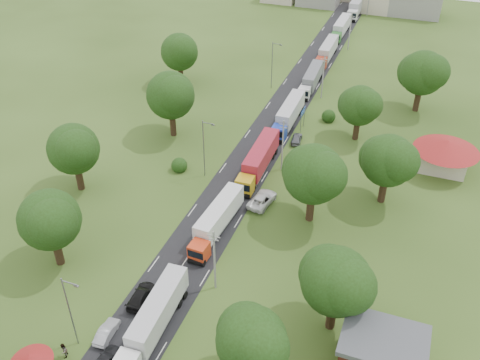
% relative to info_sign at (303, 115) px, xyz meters
% --- Properties ---
extents(ground, '(260.00, 260.00, 0.00)m').
position_rel_info_sign_xyz_m(ground, '(-5.20, -35.00, -3.00)').
color(ground, '#2E4416').
rests_on(ground, ground).
extents(road, '(8.00, 200.00, 0.04)m').
position_rel_info_sign_xyz_m(road, '(-5.20, -15.00, -3.00)').
color(road, black).
rests_on(road, ground).
extents(info_sign, '(0.12, 3.10, 4.10)m').
position_rel_info_sign_xyz_m(info_sign, '(0.00, 0.00, 0.00)').
color(info_sign, slate).
rests_on(info_sign, ground).
extents(pole_1, '(1.60, 0.24, 9.00)m').
position_rel_info_sign_xyz_m(pole_1, '(0.30, -42.00, 1.68)').
color(pole_1, gray).
rests_on(pole_1, ground).
extents(pole_2, '(1.60, 0.24, 9.00)m').
position_rel_info_sign_xyz_m(pole_2, '(0.30, -14.00, 1.68)').
color(pole_2, gray).
rests_on(pole_2, ground).
extents(pole_3, '(1.60, 0.24, 9.00)m').
position_rel_info_sign_xyz_m(pole_3, '(0.30, 14.00, 1.68)').
color(pole_3, gray).
rests_on(pole_3, ground).
extents(pole_4, '(1.60, 0.24, 9.00)m').
position_rel_info_sign_xyz_m(pole_4, '(0.30, 42.00, 1.68)').
color(pole_4, gray).
rests_on(pole_4, ground).
extents(lamp_0, '(2.03, 0.22, 10.00)m').
position_rel_info_sign_xyz_m(lamp_0, '(-10.55, -55.00, 2.55)').
color(lamp_0, slate).
rests_on(lamp_0, ground).
extents(lamp_1, '(2.03, 0.22, 10.00)m').
position_rel_info_sign_xyz_m(lamp_1, '(-10.55, -20.00, 2.55)').
color(lamp_1, slate).
rests_on(lamp_1, ground).
extents(lamp_2, '(2.03, 0.22, 10.00)m').
position_rel_info_sign_xyz_m(lamp_2, '(-10.55, 15.00, 2.55)').
color(lamp_2, slate).
rests_on(lamp_2, ground).
extents(tree_2, '(8.00, 8.00, 10.10)m').
position_rel_info_sign_xyz_m(tree_2, '(8.79, -52.86, 3.59)').
color(tree_2, '#382616').
rests_on(tree_2, ground).
extents(tree_3, '(8.80, 8.80, 11.07)m').
position_rel_info_sign_xyz_m(tree_3, '(14.79, -42.84, 4.22)').
color(tree_3, '#382616').
rests_on(tree_3, ground).
extents(tree_4, '(9.60, 9.60, 12.05)m').
position_rel_info_sign_xyz_m(tree_4, '(7.79, -24.83, 4.85)').
color(tree_4, '#382616').
rests_on(tree_4, ground).
extents(tree_5, '(8.80, 8.80, 11.07)m').
position_rel_info_sign_xyz_m(tree_5, '(16.79, -16.84, 4.22)').
color(tree_5, '#382616').
rests_on(tree_5, ground).
extents(tree_6, '(8.00, 8.00, 10.10)m').
position_rel_info_sign_xyz_m(tree_6, '(9.79, 0.14, 3.59)').
color(tree_6, '#382616').
rests_on(tree_6, ground).
extents(tree_7, '(9.60, 9.60, 12.05)m').
position_rel_info_sign_xyz_m(tree_7, '(18.79, 15.17, 4.85)').
color(tree_7, '#382616').
rests_on(tree_7, ground).
extents(tree_10, '(8.80, 8.80, 11.07)m').
position_rel_info_sign_xyz_m(tree_10, '(-20.21, -44.84, 4.22)').
color(tree_10, '#382616').
rests_on(tree_10, ground).
extents(tree_11, '(8.80, 8.80, 11.07)m').
position_rel_info_sign_xyz_m(tree_11, '(-27.21, -29.84, 4.22)').
color(tree_11, '#382616').
rests_on(tree_11, ground).
extents(tree_12, '(9.60, 9.60, 12.05)m').
position_rel_info_sign_xyz_m(tree_12, '(-21.21, -9.83, 4.85)').
color(tree_12, '#382616').
rests_on(tree_12, ground).
extents(tree_13, '(8.80, 8.80, 11.07)m').
position_rel_info_sign_xyz_m(tree_13, '(-29.21, 10.16, 4.22)').
color(tree_13, '#382616').
rests_on(tree_13, ground).
extents(house_brick, '(8.60, 6.60, 5.20)m').
position_rel_info_sign_xyz_m(house_brick, '(20.80, -47.00, -0.35)').
color(house_brick, maroon).
rests_on(house_brick, ground).
extents(house_cream, '(10.08, 10.08, 5.80)m').
position_rel_info_sign_xyz_m(house_cream, '(24.80, -5.00, 0.64)').
color(house_cream, '#BDB29C').
rests_on(house_cream, ground).
extents(truck_0, '(2.93, 14.27, 3.95)m').
position_rel_info_sign_xyz_m(truck_0, '(-3.47, -50.45, -0.91)').
color(truck_0, white).
rests_on(truck_0, ground).
extents(truck_1, '(3.09, 14.09, 3.89)m').
position_rel_info_sign_xyz_m(truck_1, '(-3.56, -32.15, -0.94)').
color(truck_1, red).
rests_on(truck_1, ground).
extents(truck_2, '(2.91, 15.25, 4.22)m').
position_rel_info_sign_xyz_m(truck_2, '(-2.97, -15.86, -0.76)').
color(truck_2, gold).
rests_on(truck_2, ground).
extents(truck_3, '(2.64, 14.59, 4.04)m').
position_rel_info_sign_xyz_m(truck_3, '(-2.85, 0.96, -0.86)').
color(truck_3, '#1B36A7').
rests_on(truck_3, ground).
extents(truck_4, '(2.80, 13.65, 3.77)m').
position_rel_info_sign_xyz_m(truck_4, '(-2.82, 17.94, -1.00)').
color(truck_4, silver).
rests_on(truck_4, ground).
extents(truck_5, '(2.49, 13.99, 3.88)m').
position_rel_info_sign_xyz_m(truck_5, '(-3.19, 34.31, -0.94)').
color(truck_5, '#9D2C18').
rests_on(truck_5, ground).
extents(truck_6, '(2.48, 14.11, 3.91)m').
position_rel_info_sign_xyz_m(truck_6, '(-3.46, 51.38, -0.93)').
color(truck_6, '#2A6B28').
rests_on(truck_6, ground).
extents(truck_7, '(2.89, 15.53, 4.30)m').
position_rel_info_sign_xyz_m(truck_7, '(-2.85, 70.39, -0.72)').
color(truck_7, silver).
rests_on(truck_7, ground).
extents(car_lane_mid, '(1.70, 4.18, 1.35)m').
position_rel_info_sign_xyz_m(car_lane_mid, '(-8.20, -53.00, -2.33)').
color(car_lane_mid, '#ABADB4').
rests_on(car_lane_mid, ground).
extents(car_lane_rear, '(2.38, 5.20, 1.47)m').
position_rel_info_sign_xyz_m(car_lane_rear, '(-7.22, -47.00, -2.26)').
color(car_lane_rear, black).
rests_on(car_lane_rear, ground).
extents(car_verge_near, '(3.60, 6.19, 1.62)m').
position_rel_info_sign_xyz_m(car_verge_near, '(0.30, -23.91, -2.19)').
color(car_verge_near, white).
rests_on(car_verge_near, ground).
extents(car_verge_far, '(2.16, 4.29, 1.40)m').
position_rel_info_sign_xyz_m(car_verge_far, '(0.30, -4.75, -2.30)').
color(car_verge_far, slate).
rests_on(car_verge_far, ground).
extents(pedestrian_booth, '(1.02, 1.14, 1.96)m').
position_rel_info_sign_xyz_m(pedestrian_booth, '(-10.99, -57.00, -2.02)').
color(pedestrian_booth, gray).
rests_on(pedestrian_booth, ground).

